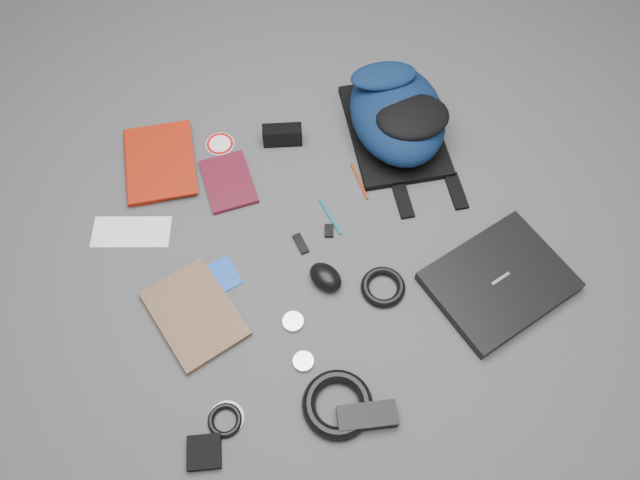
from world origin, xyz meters
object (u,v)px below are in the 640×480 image
object	(u,v)px
dvd_case	(228,182)
mouse	(326,277)
backpack	(397,114)
comic_book	(162,334)
laptop	(499,281)
textbook_red	(125,168)
power_brick	(367,416)
pouch	(204,452)
compact_camera	(282,135)

from	to	relation	value
dvd_case	mouse	bearing A→B (deg)	-66.64
backpack	comic_book	distance (m)	0.88
laptop	textbook_red	world-z (taller)	laptop
textbook_red	power_brick	bearing A→B (deg)	-57.74
laptop	textbook_red	distance (m)	1.07
backpack	textbook_red	bearing A→B (deg)	179.35
dvd_case	pouch	xyz separation A→B (m)	(-0.26, -0.68, 0.00)
compact_camera	comic_book	bearing A→B (deg)	-118.57
power_brick	pouch	size ratio (longest dim) A/B	1.80
backpack	mouse	bearing A→B (deg)	-123.70
comic_book	dvd_case	world-z (taller)	comic_book
textbook_red	backpack	bearing A→B (deg)	-1.08
comic_book	pouch	world-z (taller)	same
power_brick	pouch	distance (m)	0.37
comic_book	mouse	xyz separation A→B (m)	(0.43, -0.01, 0.01)
power_brick	laptop	bearing A→B (deg)	37.44
compact_camera	power_brick	world-z (taller)	compact_camera
backpack	compact_camera	bearing A→B (deg)	175.25
laptop	power_brick	size ratio (longest dim) A/B	2.47
backpack	pouch	xyz separation A→B (m)	(-0.77, -0.68, -0.08)
dvd_case	mouse	distance (m)	0.41
compact_camera	power_brick	xyz separation A→B (m)	(-0.08, -0.82, -0.01)
laptop	dvd_case	distance (m)	0.78
textbook_red	mouse	bearing A→B (deg)	-42.72
comic_book	mouse	distance (m)	0.43
laptop	textbook_red	size ratio (longest dim) A/B	1.29
compact_camera	pouch	xyz separation A→B (m)	(-0.45, -0.76, -0.02)
backpack	textbook_red	xyz separation A→B (m)	(-0.77, 0.15, -0.07)
comic_book	pouch	distance (m)	0.31
power_brick	textbook_red	bearing A→B (deg)	126.61
dvd_case	compact_camera	bearing A→B (deg)	25.94
pouch	compact_camera	bearing A→B (deg)	59.41
backpack	textbook_red	distance (m)	0.79
laptop	comic_book	distance (m)	0.86
power_brick	pouch	xyz separation A→B (m)	(-0.37, 0.06, -0.01)
laptop	compact_camera	distance (m)	0.73
comic_book	mouse	bearing A→B (deg)	-14.43
backpack	laptop	world-z (taller)	backpack
dvd_case	power_brick	size ratio (longest dim) A/B	1.33
backpack	power_brick	world-z (taller)	backpack
comic_book	compact_camera	distance (m)	0.66
backpack	dvd_case	xyz separation A→B (m)	(-0.51, 0.00, -0.08)
textbook_red	dvd_case	xyz separation A→B (m)	(0.26, -0.14, -0.01)
backpack	mouse	size ratio (longest dim) A/B	4.38
compact_camera	dvd_case	bearing A→B (deg)	-139.20
comic_book	mouse	world-z (taller)	mouse
power_brick	pouch	world-z (taller)	power_brick
comic_book	dvd_case	xyz separation A→B (m)	(0.28, 0.38, -0.00)
laptop	pouch	xyz separation A→B (m)	(-0.82, -0.14, -0.01)
mouse	power_brick	distance (m)	0.36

